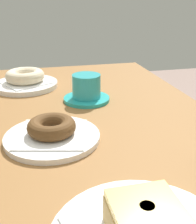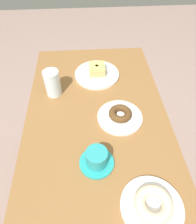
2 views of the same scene
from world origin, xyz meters
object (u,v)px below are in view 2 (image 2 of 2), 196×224
plate_glazed_square (97,74)px  donut_chocolate_ring (120,114)px  donut_glazed_square (97,69)px  water_glass (52,83)px  donut_sugar_ring (153,204)px  plate_chocolate_ring (120,117)px  coffee_cup (97,159)px  plate_sugar_ring (152,207)px

plate_glazed_square → donut_chocolate_ring: (0.30, 0.08, 0.02)m
donut_glazed_square → water_glass: (0.12, -0.22, 0.02)m
donut_sugar_ring → plate_chocolate_ring: donut_sugar_ring is taller
water_glass → coffee_cup: water_glass is taller
donut_glazed_square → donut_sugar_ring: size_ratio=0.66×
plate_glazed_square → plate_chocolate_ring: bearing=14.9°
plate_sugar_ring → water_glass: 0.66m
plate_sugar_ring → coffee_cup: 0.23m
donut_chocolate_ring → water_glass: (-0.18, -0.30, 0.03)m
coffee_cup → donut_chocolate_ring: bearing=151.3°
donut_glazed_square → donut_sugar_ring: donut_glazed_square is taller
donut_glazed_square → coffee_cup: coffee_cup is taller
plate_chocolate_ring → donut_chocolate_ring: 0.02m
plate_glazed_square → donut_chocolate_ring: donut_chocolate_ring is taller
donut_sugar_ring → plate_chocolate_ring: 0.38m
donut_glazed_square → plate_chocolate_ring: 0.31m
plate_chocolate_ring → coffee_cup: coffee_cup is taller
plate_sugar_ring → water_glass: water_glass is taller
plate_glazed_square → donut_chocolate_ring: size_ratio=2.34×
donut_sugar_ring → coffee_cup: size_ratio=0.95×
plate_sugar_ring → plate_chocolate_ring: 0.38m
donut_glazed_square → plate_sugar_ring: size_ratio=0.40×
plate_sugar_ring → water_glass: bearing=-148.3°
plate_glazed_square → coffee_cup: 0.51m
water_glass → plate_glazed_square: bearing=119.3°
donut_glazed_square → water_glass: 0.25m
water_glass → plate_sugar_ring: bearing=31.7°
donut_glazed_square → water_glass: water_glass is taller
water_glass → plate_chocolate_ring: bearing=58.7°
donut_glazed_square → donut_chocolate_ring: size_ratio=0.81×
coffee_cup → plate_sugar_ring: bearing=44.3°
plate_chocolate_ring → water_glass: (-0.18, -0.30, 0.06)m
coffee_cup → water_glass: bearing=-155.1°
plate_sugar_ring → coffee_cup: bearing=-135.7°
plate_glazed_square → water_glass: bearing=-60.7°
plate_glazed_square → donut_sugar_ring: (0.68, 0.13, 0.03)m
donut_glazed_square → plate_chocolate_ring: size_ratio=0.41×
donut_sugar_ring → donut_chocolate_ring: 0.38m
plate_glazed_square → plate_sugar_ring: bearing=10.8°
donut_sugar_ring → donut_glazed_square: bearing=-169.2°
donut_glazed_square → water_glass: size_ratio=0.62×
plate_glazed_square → donut_glazed_square: donut_glazed_square is taller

